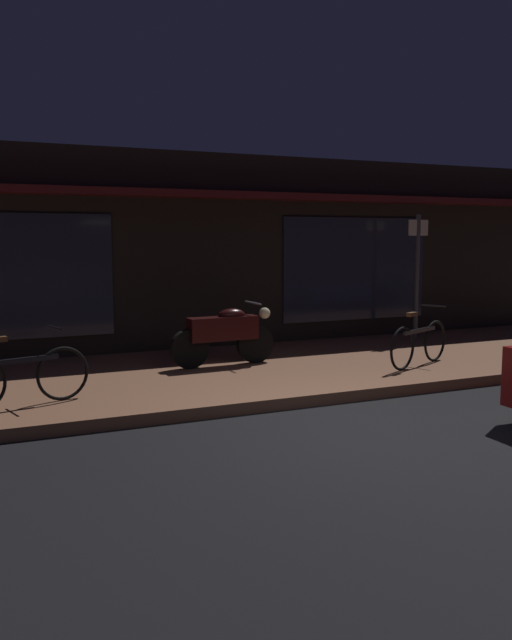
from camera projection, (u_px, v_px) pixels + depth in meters
name	position (u px, v px, depth m)	size (l,w,h in m)	color
ground_plane	(353.00, 428.00, 7.40)	(60.00, 60.00, 0.00)	black
sidewalk_slab	(247.00, 372.00, 10.11)	(18.00, 4.00, 0.15)	brown
storefront_building	(178.00, 253.00, 12.96)	(18.00, 3.30, 3.60)	black
motorcycle	(225.00, 334.00, 10.18)	(1.70, 0.55, 0.97)	black
bicycle_parked	(419.00, 343.00, 10.17)	(1.54, 0.71, 0.91)	black
bicycle_extra	(21.00, 377.00, 7.69)	(1.61, 0.55, 0.91)	black
sign_post	(417.00, 269.00, 12.72)	(0.44, 0.09, 2.40)	#47474C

